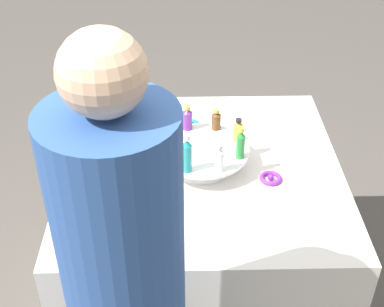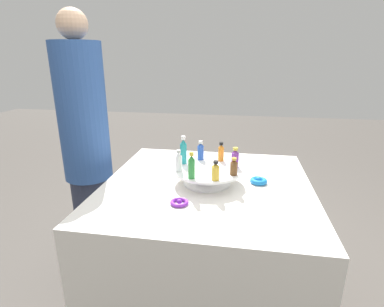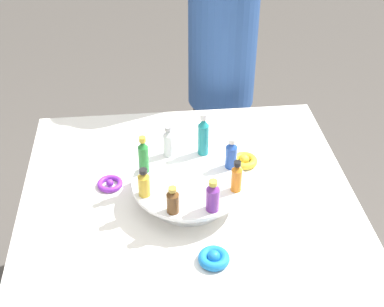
% 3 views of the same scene
% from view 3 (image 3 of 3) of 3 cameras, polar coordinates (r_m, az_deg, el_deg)
% --- Properties ---
extents(party_table, '(1.03, 1.03, 0.79)m').
position_cam_3_polar(party_table, '(1.93, -0.27, -13.82)').
color(party_table, silver).
rests_on(party_table, ground_plane).
extents(display_stand, '(0.34, 0.34, 0.08)m').
position_cam_3_polar(display_stand, '(1.62, -0.31, -3.67)').
color(display_stand, white).
rests_on(display_stand, party_table).
extents(bottle_purple, '(0.04, 0.04, 0.10)m').
position_cam_3_polar(bottle_purple, '(1.47, 2.22, -4.60)').
color(bottle_purple, '#702D93').
rests_on(bottle_purple, display_stand).
extents(bottle_orange, '(0.03, 0.03, 0.10)m').
position_cam_3_polar(bottle_orange, '(1.54, 4.78, -2.53)').
color(bottle_orange, orange).
rests_on(bottle_orange, display_stand).
extents(bottle_blue, '(0.03, 0.03, 0.10)m').
position_cam_3_polar(bottle_blue, '(1.62, 4.21, -0.07)').
color(bottle_blue, '#234CAD').
rests_on(bottle_blue, display_stand).
extents(bottle_teal, '(0.03, 0.03, 0.15)m').
position_cam_3_polar(bottle_teal, '(1.67, 1.22, 1.93)').
color(bottle_teal, teal).
rests_on(bottle_teal, display_stand).
extents(bottle_clear, '(0.03, 0.03, 0.11)m').
position_cam_3_polar(bottle_clear, '(1.67, -2.55, 1.23)').
color(bottle_clear, silver).
rests_on(bottle_clear, display_stand).
extents(bottle_green, '(0.03, 0.03, 0.13)m').
position_cam_3_polar(bottle_green, '(1.60, -5.21, -0.25)').
color(bottle_green, '#288438').
rests_on(bottle_green, display_stand).
extents(bottle_gold, '(0.03, 0.03, 0.09)m').
position_cam_3_polar(bottle_gold, '(1.53, -5.14, -3.17)').
color(bottle_gold, gold).
rests_on(bottle_gold, display_stand).
extents(bottle_brown, '(0.04, 0.04, 0.08)m').
position_cam_3_polar(bottle_brown, '(1.47, -2.07, -5.05)').
color(bottle_brown, brown).
rests_on(bottle_brown, display_stand).
extents(ribbon_bow_purple, '(0.08, 0.08, 0.02)m').
position_cam_3_polar(ribbon_bow_purple, '(1.71, -8.75, -3.19)').
color(ribbon_bow_purple, purple).
rests_on(ribbon_bow_purple, party_table).
extents(ribbon_bow_blue, '(0.09, 0.09, 0.04)m').
position_cam_3_polar(ribbon_bow_blue, '(1.46, 2.35, -11.08)').
color(ribbon_bow_blue, blue).
rests_on(ribbon_bow_blue, party_table).
extents(ribbon_bow_gold, '(0.09, 0.09, 0.03)m').
position_cam_3_polar(ribbon_bow_gold, '(1.79, 5.62, -0.74)').
color(ribbon_bow_gold, gold).
rests_on(ribbon_bow_gold, party_table).
extents(person_figure, '(0.28, 0.28, 1.65)m').
position_cam_3_polar(person_figure, '(2.27, 3.17, 8.85)').
color(person_figure, '#282D42').
rests_on(person_figure, ground_plane).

